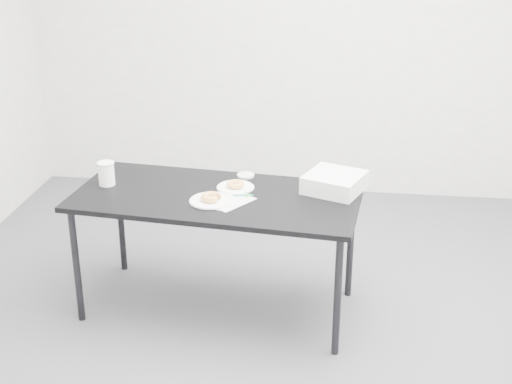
# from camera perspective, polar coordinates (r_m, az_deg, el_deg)

# --- Properties ---
(floor) EXTENTS (4.00, 4.00, 0.00)m
(floor) POSITION_cam_1_polar(r_m,az_deg,el_deg) (4.14, -0.63, -10.02)
(floor) COLOR #46464B
(floor) RESTS_ON ground
(wall_back) EXTENTS (4.00, 0.02, 2.70)m
(wall_back) POSITION_cam_1_polar(r_m,az_deg,el_deg) (5.55, 2.30, 13.38)
(wall_back) COLOR white
(wall_back) RESTS_ON floor
(table) EXTENTS (1.63, 0.88, 0.71)m
(table) POSITION_cam_1_polar(r_m,az_deg,el_deg) (3.95, -3.18, -0.94)
(table) COLOR black
(table) RESTS_ON floor
(scorecard) EXTENTS (0.30, 0.31, 0.00)m
(scorecard) POSITION_cam_1_polar(r_m,az_deg,el_deg) (3.84, -2.19, -0.70)
(scorecard) COLOR silver
(scorecard) RESTS_ON table
(logo_patch) EXTENTS (0.05, 0.05, 0.00)m
(logo_patch) POSITION_cam_1_polar(r_m,az_deg,el_deg) (3.90, -0.71, -0.27)
(logo_patch) COLOR green
(logo_patch) RESTS_ON scorecard
(pen) EXTENTS (0.11, 0.03, 0.01)m
(pen) POSITION_cam_1_polar(r_m,az_deg,el_deg) (3.90, -1.04, -0.26)
(pen) COLOR #0B8164
(pen) RESTS_ON scorecard
(napkin) EXTENTS (0.18, 0.18, 0.00)m
(napkin) POSITION_cam_1_polar(r_m,az_deg,el_deg) (3.81, -3.12, -0.93)
(napkin) COLOR silver
(napkin) RESTS_ON table
(plate_near) EXTENTS (0.23, 0.23, 0.01)m
(plate_near) POSITION_cam_1_polar(r_m,az_deg,el_deg) (3.84, -3.62, -0.70)
(plate_near) COLOR white
(plate_near) RESTS_ON napkin
(donut_near) EXTENTS (0.13, 0.13, 0.04)m
(donut_near) POSITION_cam_1_polar(r_m,az_deg,el_deg) (3.83, -3.62, -0.41)
(donut_near) COLOR #D98D44
(donut_near) RESTS_ON plate_near
(plate_far) EXTENTS (0.21, 0.21, 0.01)m
(plate_far) POSITION_cam_1_polar(r_m,az_deg,el_deg) (4.01, -1.66, 0.37)
(plate_far) COLOR white
(plate_far) RESTS_ON table
(donut_far) EXTENTS (0.10, 0.10, 0.03)m
(donut_far) POSITION_cam_1_polar(r_m,az_deg,el_deg) (4.01, -1.66, 0.63)
(donut_far) COLOR #D98D44
(donut_far) RESTS_ON plate_far
(coffee_cup) EXTENTS (0.09, 0.09, 0.14)m
(coffee_cup) POSITION_cam_1_polar(r_m,az_deg,el_deg) (4.12, -11.88, 1.46)
(coffee_cup) COLOR white
(coffee_cup) RESTS_ON table
(cup_lid) EXTENTS (0.10, 0.10, 0.01)m
(cup_lid) POSITION_cam_1_polar(r_m,az_deg,el_deg) (4.18, -0.84, 1.34)
(cup_lid) COLOR silver
(cup_lid) RESTS_ON table
(bakery_box) EXTENTS (0.38, 0.38, 0.10)m
(bakery_box) POSITION_cam_1_polar(r_m,az_deg,el_deg) (3.98, 6.30, 0.78)
(bakery_box) COLOR white
(bakery_box) RESTS_ON table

